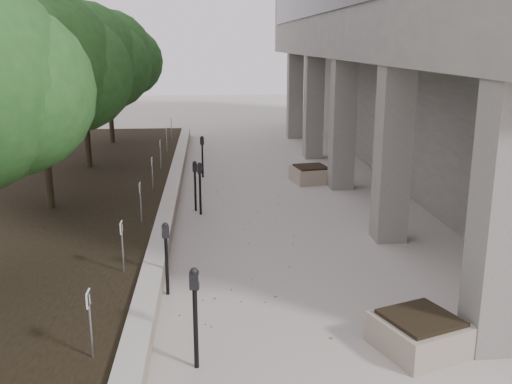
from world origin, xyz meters
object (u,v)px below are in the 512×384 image
crabapple_tree_3 (41,100)px  parking_meter_2 (167,259)px  crabapple_tree_4 (83,85)px  crabapple_tree_5 (109,77)px  parking_meter_1 (195,318)px  parking_meter_3 (200,189)px  planter_back (311,174)px  parking_meter_4 (195,186)px  parking_meter_5 (202,157)px  planter_front (420,333)px

crabapple_tree_3 → parking_meter_2: bearing=-55.2°
crabapple_tree_4 → crabapple_tree_5: bearing=90.0°
crabapple_tree_4 → crabapple_tree_5: (0.00, 5.00, 0.00)m
parking_meter_1 → parking_meter_3: size_ratio=1.06×
crabapple_tree_4 → parking_meter_3: bearing=-50.6°
parking_meter_3 → planter_back: (3.60, 3.45, -0.44)m
crabapple_tree_4 → parking_meter_2: crabapple_tree_4 is taller
parking_meter_4 → planter_back: parking_meter_4 is taller
parking_meter_5 → crabapple_tree_5: bearing=143.7°
parking_meter_2 → parking_meter_3: 5.09m
parking_meter_1 → parking_meter_2: bearing=110.5°
crabapple_tree_5 → parking_meter_1: bearing=-77.5°
parking_meter_3 → parking_meter_5: size_ratio=1.00×
crabapple_tree_5 → planter_front: size_ratio=4.66×
parking_meter_4 → parking_meter_5: 4.08m
parking_meter_1 → parking_meter_5: parking_meter_1 is taller
parking_meter_4 → parking_meter_5: bearing=82.3°
parking_meter_3 → planter_front: bearing=-71.4°
crabapple_tree_3 → parking_meter_1: (3.82, -7.20, -2.36)m
parking_meter_5 → parking_meter_1: bearing=-72.8°
crabapple_tree_4 → parking_meter_1: size_ratio=3.58×
crabapple_tree_3 → planter_back: (7.40, 3.84, -2.85)m
crabapple_tree_3 → parking_meter_5: crabapple_tree_3 is taller
crabapple_tree_5 → parking_meter_3: (3.80, -9.62, -2.41)m
parking_meter_4 → parking_meter_3: bearing=-74.5°
crabapple_tree_3 → planter_back: crabapple_tree_3 is taller
crabapple_tree_5 → parking_meter_1: 17.78m
crabapple_tree_4 → planter_front: (7.14, -11.97, -2.85)m
parking_meter_4 → planter_back: (3.74, 3.09, -0.43)m
crabapple_tree_3 → parking_meter_2: (3.25, -4.68, -2.43)m
parking_meter_3 → crabapple_tree_3: bearing=179.9°
crabapple_tree_5 → parking_meter_1: size_ratio=3.58×
parking_meter_2 → planter_back: bearing=46.2°
crabapple_tree_4 → parking_meter_4: size_ratio=3.89×
crabapple_tree_3 → parking_meter_5: size_ratio=3.80×
parking_meter_4 → crabapple_tree_5: bearing=106.2°
parking_meter_3 → planter_back: size_ratio=1.23×
parking_meter_1 → parking_meter_3: (-0.02, 7.58, -0.04)m
crabapple_tree_3 → parking_meter_1: size_ratio=3.58×
crabapple_tree_3 → crabapple_tree_5: size_ratio=1.00×
crabapple_tree_5 → parking_meter_3: size_ratio=3.81×
parking_meter_2 → parking_meter_5: size_ratio=0.96×
crabapple_tree_5 → parking_meter_3: bearing=-68.4°
parking_meter_5 → parking_meter_2: bearing=-76.3°
crabapple_tree_4 → parking_meter_2: (3.25, -9.68, -2.43)m
parking_meter_2 → planter_front: parking_meter_2 is taller
parking_meter_1 → parking_meter_4: parking_meter_1 is taller
crabapple_tree_3 → parking_meter_1: 8.48m
parking_meter_1 → planter_front: bearing=11.6°
parking_meter_3 → planter_front: (3.34, -7.36, -0.44)m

